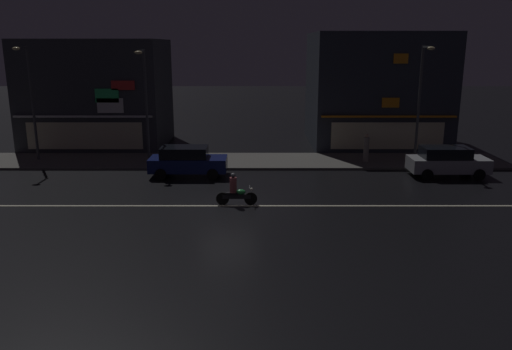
{
  "coord_description": "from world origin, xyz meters",
  "views": [
    {
      "loc": [
        1.33,
        -22.34,
        7.18
      ],
      "look_at": [
        1.43,
        1.94,
        0.97
      ],
      "focal_mm": 35.82,
      "sensor_mm": 36.0,
      "label": 1
    }
  ],
  "objects_px": {
    "traffic_cone": "(210,171)",
    "streetlamp_west": "(28,94)",
    "pedestrian_on_sidewalk": "(364,149)",
    "parked_car_near_kerb": "(445,161)",
    "parked_car_trailing": "(185,161)",
    "motorcycle_following": "(233,192)",
    "streetlamp_mid": "(143,96)",
    "streetlamp_east": "(419,95)"
  },
  "relations": [
    {
      "from": "pedestrian_on_sidewalk",
      "to": "parked_car_trailing",
      "type": "relative_size",
      "value": 0.4
    },
    {
      "from": "streetlamp_west",
      "to": "traffic_cone",
      "type": "height_order",
      "value": "streetlamp_west"
    },
    {
      "from": "streetlamp_west",
      "to": "parked_car_trailing",
      "type": "distance_m",
      "value": 11.03
    },
    {
      "from": "parked_car_trailing",
      "to": "streetlamp_mid",
      "type": "bearing_deg",
      "value": -47.44
    },
    {
      "from": "streetlamp_east",
      "to": "traffic_cone",
      "type": "xyz_separation_m",
      "value": [
        -12.36,
        -2.66,
        -4.02
      ]
    },
    {
      "from": "streetlamp_east",
      "to": "parked_car_near_kerb",
      "type": "height_order",
      "value": "streetlamp_east"
    },
    {
      "from": "traffic_cone",
      "to": "streetlamp_west",
      "type": "bearing_deg",
      "value": 163.85
    },
    {
      "from": "streetlamp_west",
      "to": "motorcycle_following",
      "type": "height_order",
      "value": "streetlamp_west"
    },
    {
      "from": "streetlamp_mid",
      "to": "streetlamp_east",
      "type": "xyz_separation_m",
      "value": [
        16.55,
        -0.28,
        0.12
      ]
    },
    {
      "from": "streetlamp_mid",
      "to": "traffic_cone",
      "type": "bearing_deg",
      "value": -35.0
    },
    {
      "from": "parked_car_near_kerb",
      "to": "parked_car_trailing",
      "type": "distance_m",
      "value": 14.56
    },
    {
      "from": "streetlamp_east",
      "to": "traffic_cone",
      "type": "height_order",
      "value": "streetlamp_east"
    },
    {
      "from": "streetlamp_mid",
      "to": "pedestrian_on_sidewalk",
      "type": "height_order",
      "value": "streetlamp_mid"
    },
    {
      "from": "streetlamp_east",
      "to": "pedestrian_on_sidewalk",
      "type": "relative_size",
      "value": 4.04
    },
    {
      "from": "streetlamp_east",
      "to": "pedestrian_on_sidewalk",
      "type": "xyz_separation_m",
      "value": [
        -3.05,
        0.21,
        -3.34
      ]
    },
    {
      "from": "streetlamp_west",
      "to": "parked_car_near_kerb",
      "type": "xyz_separation_m",
      "value": [
        24.48,
        -3.49,
        -3.41
      ]
    },
    {
      "from": "motorcycle_following",
      "to": "parked_car_near_kerb",
      "type": "bearing_deg",
      "value": 22.73
    },
    {
      "from": "streetlamp_west",
      "to": "streetlamp_mid",
      "type": "height_order",
      "value": "streetlamp_west"
    },
    {
      "from": "streetlamp_mid",
      "to": "traffic_cone",
      "type": "distance_m",
      "value": 6.43
    },
    {
      "from": "streetlamp_mid",
      "to": "parked_car_trailing",
      "type": "xyz_separation_m",
      "value": [
        2.84,
        -3.09,
        -3.3
      ]
    },
    {
      "from": "pedestrian_on_sidewalk",
      "to": "parked_car_near_kerb",
      "type": "relative_size",
      "value": 0.4
    },
    {
      "from": "streetlamp_west",
      "to": "parked_car_near_kerb",
      "type": "relative_size",
      "value": 1.63
    },
    {
      "from": "pedestrian_on_sidewalk",
      "to": "traffic_cone",
      "type": "distance_m",
      "value": 9.77
    },
    {
      "from": "streetlamp_east",
      "to": "parked_car_near_kerb",
      "type": "relative_size",
      "value": 1.63
    },
    {
      "from": "parked_car_near_kerb",
      "to": "streetlamp_mid",
      "type": "bearing_deg",
      "value": -10.29
    },
    {
      "from": "parked_car_trailing",
      "to": "motorcycle_following",
      "type": "height_order",
      "value": "parked_car_trailing"
    },
    {
      "from": "parked_car_near_kerb",
      "to": "parked_car_trailing",
      "type": "bearing_deg",
      "value": -0.27
    },
    {
      "from": "streetlamp_west",
      "to": "pedestrian_on_sidewalk",
      "type": "relative_size",
      "value": 4.03
    },
    {
      "from": "pedestrian_on_sidewalk",
      "to": "parked_car_near_kerb",
      "type": "distance_m",
      "value": 4.97
    },
    {
      "from": "streetlamp_mid",
      "to": "traffic_cone",
      "type": "height_order",
      "value": "streetlamp_mid"
    },
    {
      "from": "pedestrian_on_sidewalk",
      "to": "parked_car_near_kerb",
      "type": "height_order",
      "value": "pedestrian_on_sidewalk"
    },
    {
      "from": "parked_car_near_kerb",
      "to": "motorcycle_following",
      "type": "height_order",
      "value": "parked_car_near_kerb"
    },
    {
      "from": "streetlamp_east",
      "to": "motorcycle_following",
      "type": "bearing_deg",
      "value": -142.84
    },
    {
      "from": "streetlamp_mid",
      "to": "traffic_cone",
      "type": "xyz_separation_m",
      "value": [
        4.19,
        -2.94,
        -3.9
      ]
    },
    {
      "from": "streetlamp_east",
      "to": "pedestrian_on_sidewalk",
      "type": "height_order",
      "value": "streetlamp_east"
    },
    {
      "from": "streetlamp_west",
      "to": "pedestrian_on_sidewalk",
      "type": "distance_m",
      "value": 20.86
    },
    {
      "from": "traffic_cone",
      "to": "parked_car_near_kerb",
      "type": "bearing_deg",
      "value": -0.97
    },
    {
      "from": "streetlamp_east",
      "to": "parked_car_near_kerb",
      "type": "xyz_separation_m",
      "value": [
        0.85,
        -2.88,
        -3.42
      ]
    },
    {
      "from": "parked_car_near_kerb",
      "to": "parked_car_trailing",
      "type": "relative_size",
      "value": 1.0
    },
    {
      "from": "pedestrian_on_sidewalk",
      "to": "traffic_cone",
      "type": "relative_size",
      "value": 3.16
    },
    {
      "from": "motorcycle_following",
      "to": "traffic_cone",
      "type": "xyz_separation_m",
      "value": [
        -1.56,
        5.53,
        -0.36
      ]
    },
    {
      "from": "parked_car_near_kerb",
      "to": "motorcycle_following",
      "type": "relative_size",
      "value": 2.26
    }
  ]
}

